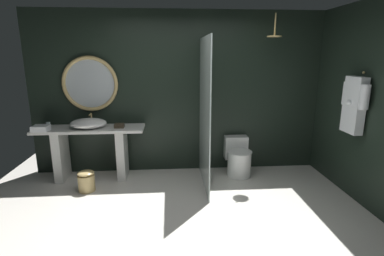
{
  "coord_description": "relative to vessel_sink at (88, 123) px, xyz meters",
  "views": [
    {
      "loc": [
        -0.18,
        -2.99,
        1.93
      ],
      "look_at": [
        0.1,
        0.78,
        0.99
      ],
      "focal_mm": 27.92,
      "sensor_mm": 36.0,
      "label": 1
    }
  ],
  "objects": [
    {
      "name": "ground_plane",
      "position": [
        1.43,
        -1.56,
        -0.9
      ],
      "size": [
        5.76,
        5.76,
        0.0
      ],
      "primitive_type": "plane",
      "color": "silver"
    },
    {
      "name": "back_wall_panel",
      "position": [
        1.43,
        0.34,
        0.4
      ],
      "size": [
        4.8,
        0.1,
        2.6
      ],
      "primitive_type": "cube",
      "color": "black",
      "rests_on": "ground_plane"
    },
    {
      "name": "side_wall_right",
      "position": [
        3.78,
        -0.8,
        0.4
      ],
      "size": [
        0.1,
        2.47,
        2.6
      ],
      "primitive_type": "cube",
      "color": "black",
      "rests_on": "ground_plane"
    },
    {
      "name": "vanity_counter",
      "position": [
        0.01,
        0.02,
        -0.39
      ],
      "size": [
        1.65,
        0.5,
        0.83
      ],
      "color": "silver",
      "rests_on": "ground_plane"
    },
    {
      "name": "vessel_sink",
      "position": [
        0.0,
        0.0,
        0.0
      ],
      "size": [
        0.54,
        0.44,
        0.19
      ],
      "color": "white",
      "rests_on": "vanity_counter"
    },
    {
      "name": "tumbler_cup",
      "position": [
        -0.6,
        0.0,
        -0.02
      ],
      "size": [
        0.06,
        0.06,
        0.1
      ],
      "primitive_type": "cylinder",
      "color": "silver",
      "rests_on": "vanity_counter"
    },
    {
      "name": "tissue_box",
      "position": [
        0.47,
        -0.01,
        -0.04
      ],
      "size": [
        0.15,
        0.13,
        0.06
      ],
      "primitive_type": "cube",
      "color": "#3D3323",
      "rests_on": "vanity_counter"
    },
    {
      "name": "round_wall_mirror",
      "position": [
        0.01,
        0.25,
        0.58
      ],
      "size": [
        0.86,
        0.06,
        0.86
      ],
      "color": "tan"
    },
    {
      "name": "shower_glass_panel",
      "position": [
        1.75,
        -0.34,
        0.18
      ],
      "size": [
        0.02,
        1.25,
        2.16
      ],
      "primitive_type": "cube",
      "color": "silver",
      "rests_on": "ground_plane"
    },
    {
      "name": "rain_shower_head",
      "position": [
        2.79,
        -0.12,
        1.3
      ],
      "size": [
        0.22,
        0.22,
        0.33
      ],
      "color": "tan"
    },
    {
      "name": "hanging_bathrobe",
      "position": [
        3.64,
        -0.89,
        0.41
      ],
      "size": [
        0.2,
        0.49,
        0.8
      ],
      "color": "tan"
    },
    {
      "name": "toilet",
      "position": [
        2.35,
        -0.0,
        -0.63
      ],
      "size": [
        0.4,
        0.6,
        0.59
      ],
      "color": "white",
      "rests_on": "ground_plane"
    },
    {
      "name": "waste_bin",
      "position": [
        0.03,
        -0.47,
        -0.74
      ],
      "size": [
        0.24,
        0.24,
        0.31
      ],
      "color": "tan",
      "rests_on": "ground_plane"
    },
    {
      "name": "folded_hand_towel",
      "position": [
        -0.65,
        -0.13,
        -0.03
      ],
      "size": [
        0.23,
        0.2,
        0.08
      ],
      "primitive_type": "cube",
      "rotation": [
        0.0,
        0.0,
        -0.0
      ],
      "color": "white",
      "rests_on": "vanity_counter"
    }
  ]
}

